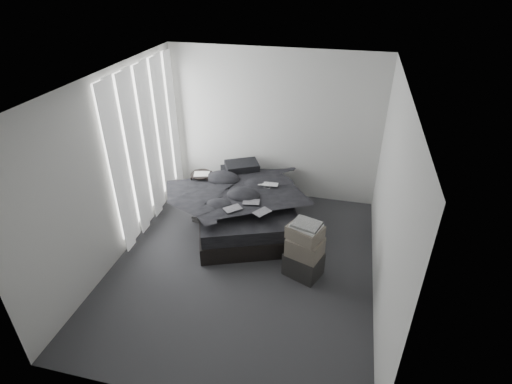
% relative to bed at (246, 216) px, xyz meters
% --- Properties ---
extents(floor, '(3.60, 4.20, 0.01)m').
position_rel_bed_xyz_m(floor, '(0.23, -1.02, -0.13)').
color(floor, '#2D2D2F').
rests_on(floor, ground).
extents(ceiling, '(3.60, 4.20, 0.01)m').
position_rel_bed_xyz_m(ceiling, '(0.23, -1.02, 2.47)').
color(ceiling, white).
rests_on(ceiling, ground).
extents(wall_back, '(3.60, 0.01, 2.60)m').
position_rel_bed_xyz_m(wall_back, '(0.23, 1.08, 1.17)').
color(wall_back, beige).
rests_on(wall_back, ground).
extents(wall_front, '(3.60, 0.01, 2.60)m').
position_rel_bed_xyz_m(wall_front, '(0.23, -3.12, 1.17)').
color(wall_front, beige).
rests_on(wall_front, ground).
extents(wall_left, '(0.01, 4.20, 2.60)m').
position_rel_bed_xyz_m(wall_left, '(-1.57, -1.02, 1.17)').
color(wall_left, beige).
rests_on(wall_left, ground).
extents(wall_right, '(0.01, 4.20, 2.60)m').
position_rel_bed_xyz_m(wall_right, '(2.03, -1.02, 1.17)').
color(wall_right, beige).
rests_on(wall_right, ground).
extents(window_left, '(0.02, 2.00, 2.30)m').
position_rel_bed_xyz_m(window_left, '(-1.55, -0.12, 1.22)').
color(window_left, white).
rests_on(window_left, wall_left).
extents(curtain_left, '(0.06, 2.12, 2.48)m').
position_rel_bed_xyz_m(curtain_left, '(-1.50, -0.12, 1.15)').
color(curtain_left, white).
rests_on(curtain_left, wall_left).
extents(bed, '(2.10, 2.37, 0.27)m').
position_rel_bed_xyz_m(bed, '(0.00, 0.00, 0.00)').
color(bed, black).
rests_on(bed, floor).
extents(mattress, '(2.02, 2.30, 0.21)m').
position_rel_bed_xyz_m(mattress, '(0.00, 0.00, 0.24)').
color(mattress, black).
rests_on(mattress, bed).
extents(duvet, '(1.96, 2.09, 0.23)m').
position_rel_bed_xyz_m(duvet, '(0.02, -0.04, 0.46)').
color(duvet, black).
rests_on(duvet, mattress).
extents(pillow_lower, '(0.70, 0.59, 0.13)m').
position_rel_bed_xyz_m(pillow_lower, '(-0.32, 0.70, 0.41)').
color(pillow_lower, black).
rests_on(pillow_lower, mattress).
extents(pillow_upper, '(0.67, 0.59, 0.12)m').
position_rel_bed_xyz_m(pillow_upper, '(-0.25, 0.71, 0.54)').
color(pillow_upper, black).
rests_on(pillow_upper, pillow_lower).
extents(laptop, '(0.33, 0.22, 0.02)m').
position_rel_bed_xyz_m(laptop, '(0.32, 0.17, 0.59)').
color(laptop, silver).
rests_on(laptop, duvet).
extents(comic_a, '(0.29, 0.29, 0.01)m').
position_rel_bed_xyz_m(comic_a, '(-0.04, -0.58, 0.58)').
color(comic_a, black).
rests_on(comic_a, duvet).
extents(comic_b, '(0.27, 0.20, 0.01)m').
position_rel_bed_xyz_m(comic_b, '(0.18, -0.34, 0.58)').
color(comic_b, black).
rests_on(comic_b, duvet).
extents(comic_c, '(0.27, 0.30, 0.01)m').
position_rel_bed_xyz_m(comic_c, '(0.40, -0.57, 0.59)').
color(comic_c, black).
rests_on(comic_c, duvet).
extents(side_stand, '(0.39, 0.39, 0.66)m').
position_rel_bed_xyz_m(side_stand, '(-0.83, 0.28, 0.20)').
color(side_stand, black).
rests_on(side_stand, floor).
extents(papers, '(0.30, 0.25, 0.01)m').
position_rel_bed_xyz_m(papers, '(-0.82, 0.27, 0.54)').
color(papers, white).
rests_on(papers, side_stand).
extents(floor_books, '(0.14, 0.19, 0.12)m').
position_rel_bed_xyz_m(floor_books, '(-0.81, -0.10, -0.07)').
color(floor_books, black).
rests_on(floor_books, floor).
extents(box_lower, '(0.58, 0.52, 0.35)m').
position_rel_bed_xyz_m(box_lower, '(1.08, -1.00, 0.04)').
color(box_lower, black).
rests_on(box_lower, floor).
extents(box_mid, '(0.53, 0.47, 0.26)m').
position_rel_bed_xyz_m(box_mid, '(1.08, -1.01, 0.34)').
color(box_mid, '#5A5247').
rests_on(box_mid, box_lower).
extents(box_upper, '(0.52, 0.49, 0.18)m').
position_rel_bed_xyz_m(box_upper, '(1.07, -0.99, 0.57)').
color(box_upper, '#5A5247').
rests_on(box_upper, box_mid).
extents(art_book_white, '(0.44, 0.40, 0.04)m').
position_rel_bed_xyz_m(art_book_white, '(1.08, -1.00, 0.68)').
color(art_book_white, silver).
rests_on(art_book_white, box_upper).
extents(art_book_snake, '(0.41, 0.37, 0.03)m').
position_rel_bed_xyz_m(art_book_snake, '(1.08, -1.01, 0.71)').
color(art_book_snake, silver).
rests_on(art_book_snake, art_book_white).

